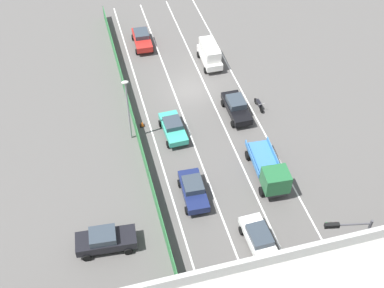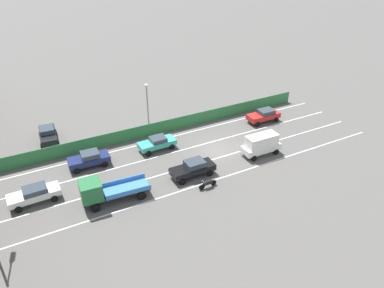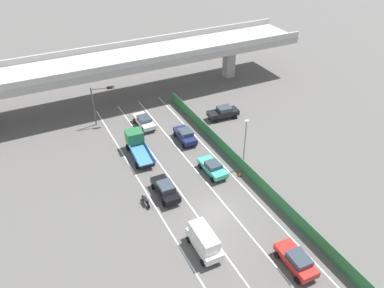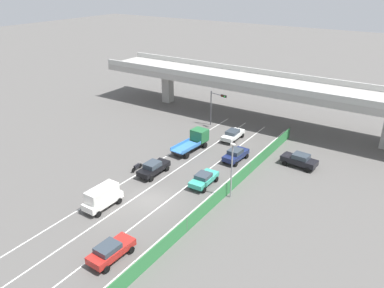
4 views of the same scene
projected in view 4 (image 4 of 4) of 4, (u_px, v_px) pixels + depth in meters
ground_plane at (150, 200)px, 40.99m from camera, size 300.00×300.00×0.00m
lane_line_left_edge at (141, 172)px, 46.79m from camera, size 0.14×44.66×0.01m
lane_line_mid_left at (163, 179)px, 45.12m from camera, size 0.14×44.66×0.01m
lane_line_mid_right at (186, 187)px, 43.45m from camera, size 0.14×44.66×0.01m
lane_line_right_edge at (211, 196)px, 41.78m from camera, size 0.14×44.66×0.01m
elevated_overpass at (263, 85)px, 60.32m from camera, size 59.31×8.61×7.59m
green_fence at (222, 193)px, 40.73m from camera, size 0.10×40.76×1.60m
car_taxi_teal at (204, 179)px, 43.53m from camera, size 2.06×4.25×1.49m
car_sedan_navy at (236, 154)px, 49.21m from camera, size 2.11×4.30×1.64m
car_sedan_red at (111, 250)px, 32.16m from camera, size 2.08×4.33×1.60m
car_hatchback_white at (233, 134)px, 55.40m from camera, size 2.02×4.53×1.53m
car_van_white at (102, 197)px, 39.15m from camera, size 2.00×4.36×2.36m
car_sedan_black at (153, 168)px, 45.84m from camera, size 1.95×4.54×1.67m
flatbed_truck_blue at (195, 140)px, 52.57m from camera, size 2.62×6.23×2.50m
motorcycle at (137, 167)px, 47.00m from camera, size 0.60×1.95×0.93m
parked_sedan_dark at (300, 160)px, 47.69m from camera, size 4.55×2.29×1.74m
traffic_light at (216, 103)px, 59.05m from camera, size 3.09×0.92×5.66m
street_lamp at (232, 165)px, 39.92m from camera, size 0.60×0.36×6.44m
traffic_cone at (215, 197)px, 41.10m from camera, size 0.47×0.47×0.56m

